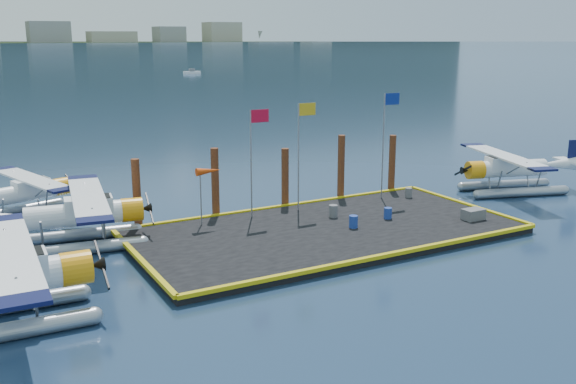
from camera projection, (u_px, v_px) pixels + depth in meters
name	position (u px, v px, depth m)	size (l,w,h in m)	color
ground	(326.00, 235.00, 34.00)	(4000.00, 4000.00, 0.00)	navy
dock	(326.00, 232.00, 33.95)	(20.00, 10.00, 0.40)	black
dock_bumpers	(326.00, 226.00, 33.88)	(20.25, 10.25, 0.18)	#C1AB0B
far_backdrop	(41.00, 35.00, 1622.14)	(3050.00, 2050.00, 810.00)	black
seaplane_a	(0.00, 285.00, 22.95)	(9.60, 10.58, 3.77)	#9499A1
seaplane_b	(81.00, 218.00, 31.73)	(9.07, 9.97, 3.53)	#9499A1
seaplane_c	(26.00, 195.00, 36.98)	(8.03, 8.62, 3.07)	#9499A1
seaplane_d	(509.00, 171.00, 42.73)	(9.04, 9.68, 3.46)	#9499A1
drum_2	(388.00, 213.00, 35.58)	(0.44, 0.44, 0.62)	navy
drum_3	(353.00, 222.00, 33.92)	(0.46, 0.46, 0.65)	navy
drum_4	(409.00, 193.00, 40.26)	(0.42, 0.42, 0.60)	#58585D
drum_5	(333.00, 211.00, 35.91)	(0.49, 0.49, 0.69)	#58585D
crate	(473.00, 214.00, 35.45)	(1.18, 0.79, 0.59)	#58585D
flagpole_red	(254.00, 146.00, 35.11)	(1.14, 0.08, 6.00)	gray
flagpole_yellow	(302.00, 140.00, 36.49)	(1.14, 0.08, 6.20)	gray
flagpole_blue	(386.00, 130.00, 39.25)	(1.14, 0.08, 6.50)	gray
windsock	(208.00, 172.00, 34.11)	(1.40, 0.44, 3.12)	gray
piling_0	(137.00, 196.00, 34.14)	(0.44, 0.44, 4.00)	#462014
piling_1	(215.00, 185.00, 36.22)	(0.44, 0.44, 4.20)	#462014
piling_2	(285.00, 180.00, 38.38)	(0.44, 0.44, 3.80)	#462014
piling_3	(341.00, 169.00, 40.19)	(0.44, 0.44, 4.30)	#462014
piling_4	(392.00, 165.00, 42.10)	(0.44, 0.44, 4.00)	#462014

